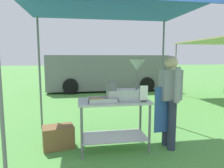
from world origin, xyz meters
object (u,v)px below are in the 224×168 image
donut_tray (102,100)px  donut_fryer (127,84)px  stall_canopy (113,7)px  menu_sign (144,95)px  vendor (170,97)px  van_grey (107,72)px  supply_crate (58,137)px  donut_cart (114,114)px

donut_tray → donut_fryer: donut_fryer is taller
stall_canopy → menu_sign: stall_canopy is taller
donut_fryer → menu_sign: donut_fryer is taller
stall_canopy → vendor: (0.97, -0.17, -1.50)m
vendor → van_grey: 6.70m
menu_sign → vendor: 0.51m
donut_fryer → supply_crate: size_ratio=1.21×
donut_cart → donut_tray: 0.36m
donut_cart → vendor: size_ratio=0.74×
stall_canopy → supply_crate: size_ratio=5.16×
donut_fryer → vendor: vendor is taller
stall_canopy → donut_fryer: 1.28m
donut_tray → van_grey: size_ratio=0.08×
menu_sign → van_grey: bearing=87.1°
donut_cart → vendor: vendor is taller
menu_sign → van_grey: 6.81m
vendor → supply_crate: 2.07m
vendor → stall_canopy: bearing=169.9°
donut_cart → menu_sign: bearing=-20.6°
donut_fryer → van_grey: size_ratio=0.13×
stall_canopy → vendor: size_ratio=1.88×
supply_crate → donut_cart: bearing=-13.8°
donut_cart → supply_crate: 1.08m
donut_tray → vendor: vendor is taller
stall_canopy → menu_sign: bearing=-30.3°
vendor → donut_fryer: bearing=174.9°
donut_cart → donut_fryer: size_ratio=1.68×
stall_canopy → van_grey: 6.75m
donut_cart → donut_fryer: bearing=-2.1°
donut_fryer → van_grey: van_grey is taller
donut_fryer → vendor: 0.78m
vendor → supply_crate: size_ratio=2.74×
menu_sign → supply_crate: 1.68m
van_grey → stall_canopy: bearing=-97.1°
stall_canopy → donut_tray: (-0.22, -0.20, -1.51)m
donut_tray → menu_sign: bearing=-6.4°
donut_fryer → vendor: bearing=-5.1°
donut_cart → vendor: (0.97, -0.07, 0.28)m
donut_tray → van_grey: 6.80m
donut_cart → menu_sign: menu_sign is taller
donut_cart → menu_sign: 0.61m
donut_cart → vendor: bearing=-4.4°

